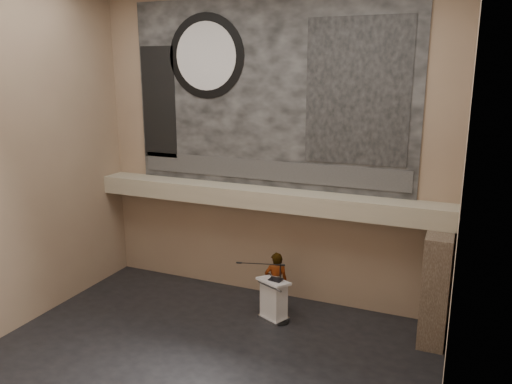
% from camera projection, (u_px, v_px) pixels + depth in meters
% --- Properties ---
extents(floor, '(10.00, 10.00, 0.00)m').
position_uv_depth(floor, '(200.00, 363.00, 11.06)').
color(floor, black).
rests_on(floor, ground).
extents(wall_back, '(10.00, 0.02, 8.50)m').
position_uv_depth(wall_back, '(267.00, 148.00, 13.63)').
color(wall_back, '#816751').
rests_on(wall_back, floor).
extents(wall_front, '(10.00, 0.02, 8.50)m').
position_uv_depth(wall_front, '(40.00, 235.00, 6.47)').
color(wall_front, '#816751').
rests_on(wall_front, floor).
extents(wall_left, '(0.02, 8.00, 8.50)m').
position_uv_depth(wall_left, '(12.00, 159.00, 11.95)').
color(wall_left, '#816751').
rests_on(wall_left, floor).
extents(wall_right, '(0.02, 8.00, 8.50)m').
position_uv_depth(wall_right, '(461.00, 201.00, 8.15)').
color(wall_right, '#816751').
rests_on(wall_right, floor).
extents(soffit, '(10.00, 0.80, 0.50)m').
position_uv_depth(soffit, '(262.00, 198.00, 13.58)').
color(soffit, gray).
rests_on(soffit, wall_back).
extents(sprinkler_left, '(0.04, 0.04, 0.06)m').
position_uv_depth(sprinkler_left, '(209.00, 202.00, 14.21)').
color(sprinkler_left, '#B2893D').
rests_on(sprinkler_left, soffit).
extents(sprinkler_right, '(0.04, 0.04, 0.06)m').
position_uv_depth(sprinkler_right, '(329.00, 216.00, 12.88)').
color(sprinkler_right, '#B2893D').
rests_on(sprinkler_right, soffit).
extents(banner, '(8.00, 0.05, 5.00)m').
position_uv_depth(banner, '(267.00, 94.00, 13.25)').
color(banner, black).
rests_on(banner, wall_back).
extents(banner_text_strip, '(7.76, 0.02, 0.55)m').
position_uv_depth(banner_text_strip, '(266.00, 170.00, 13.71)').
color(banner_text_strip, '#303030').
rests_on(banner_text_strip, banner).
extents(banner_clock_rim, '(2.30, 0.02, 2.30)m').
position_uv_depth(banner_clock_rim, '(206.00, 56.00, 13.66)').
color(banner_clock_rim, black).
rests_on(banner_clock_rim, banner).
extents(banner_clock_face, '(1.84, 0.02, 1.84)m').
position_uv_depth(banner_clock_face, '(206.00, 56.00, 13.64)').
color(banner_clock_face, silver).
rests_on(banner_clock_face, banner).
extents(banner_building_print, '(2.60, 0.02, 3.60)m').
position_uv_depth(banner_building_print, '(357.00, 92.00, 12.28)').
color(banner_building_print, black).
rests_on(banner_building_print, banner).
extents(banner_brick_print, '(1.10, 0.02, 3.20)m').
position_uv_depth(banner_brick_print, '(159.00, 103.00, 14.58)').
color(banner_brick_print, black).
rests_on(banner_brick_print, banner).
extents(stone_pier, '(0.60, 1.40, 2.70)m').
position_uv_depth(stone_pier, '(436.00, 287.00, 11.79)').
color(stone_pier, '#3F3227').
rests_on(stone_pier, floor).
extents(lectern, '(0.94, 0.83, 1.14)m').
position_uv_depth(lectern, '(274.00, 299.00, 12.91)').
color(lectern, silver).
rests_on(lectern, floor).
extents(binder, '(0.36, 0.30, 0.04)m').
position_uv_depth(binder, '(276.00, 280.00, 12.75)').
color(binder, black).
rests_on(binder, lectern).
extents(papers, '(0.31, 0.36, 0.00)m').
position_uv_depth(papers, '(271.00, 279.00, 12.80)').
color(papers, silver).
rests_on(papers, lectern).
extents(speaker_person, '(0.72, 0.61, 1.69)m').
position_uv_depth(speaker_person, '(276.00, 283.00, 13.22)').
color(speaker_person, beige).
rests_on(speaker_person, floor).
extents(mic_stand, '(1.34, 0.57, 1.60)m').
position_uv_depth(mic_stand, '(278.00, 313.00, 12.87)').
color(mic_stand, black).
rests_on(mic_stand, floor).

